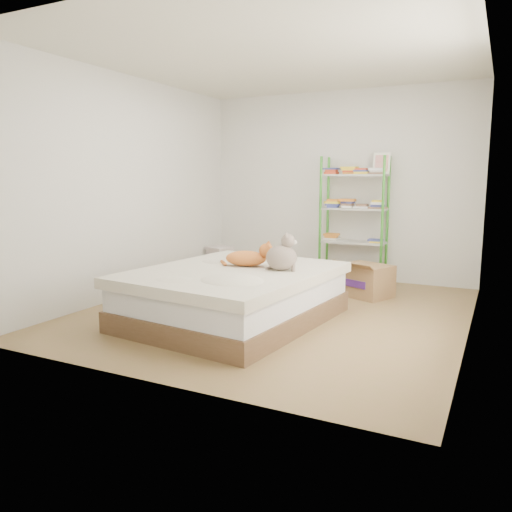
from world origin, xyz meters
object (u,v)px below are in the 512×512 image
Objects in this scene: orange_cat at (246,256)px; grey_cat at (281,252)px; bed at (234,295)px; white_bin at (220,260)px; shelf_unit at (354,217)px; cardboard_box at (366,280)px.

grey_cat is (0.42, -0.07, 0.08)m from orange_cat.
grey_cat is at bearing 24.40° from bed.
orange_cat is 2.42m from white_bin.
grey_cat is at bearing -92.40° from shelf_unit.
white_bin is at bearing 22.01° from grey_cat.
white_bin is (-1.86, 1.97, -0.50)m from grey_cat.
orange_cat is 1.36× the size of grey_cat.
shelf_unit is 2.09m from white_bin.
bed is 1.27× the size of shelf_unit.
cardboard_box is 2.39m from white_bin.
bed reaches higher than cardboard_box.
grey_cat is (0.45, 0.15, 0.44)m from bed.
shelf_unit reaches higher than grey_cat.
shelf_unit is (0.54, 2.39, 0.64)m from bed.
white_bin is at bearing -172.00° from shelf_unit.
bed is at bearing -112.23° from orange_cat.
bed is 6.07× the size of grey_cat.
cardboard_box is (0.90, 1.40, -0.43)m from orange_cat.
white_bin is at bearing 129.86° from bed.
grey_cat is at bearing -46.56° from white_bin.
orange_cat is (0.03, 0.21, 0.36)m from bed.
white_bin is at bearing -168.13° from cardboard_box.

